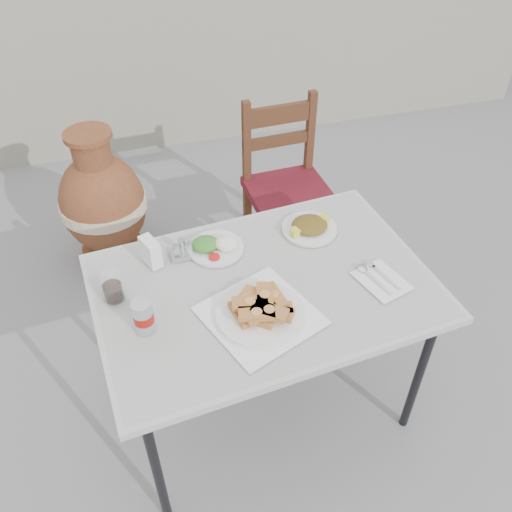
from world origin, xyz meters
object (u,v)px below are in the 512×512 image
object	(u,v)px
cafe_table	(264,294)
chair	(287,187)
soda_can	(143,316)
pide_plate	(260,309)
terracotta_urn	(103,204)
condiment_caddy	(183,251)
cola_glass	(113,289)
salad_rice_plate	(215,246)
napkin_holder	(151,252)
salad_chopped_plate	(310,226)

from	to	relation	value
cafe_table	chair	bearing A→B (deg)	66.53
cafe_table	soda_can	distance (m)	0.47
cafe_table	soda_can	xyz separation A→B (m)	(-0.45, -0.10, 0.12)
pide_plate	chair	distance (m)	1.20
terracotta_urn	condiment_caddy	bearing A→B (deg)	-72.08
cola_glass	terracotta_urn	bearing A→B (deg)	91.63
pide_plate	condiment_caddy	xyz separation A→B (m)	(-0.20, 0.38, -0.01)
salad_rice_plate	soda_can	distance (m)	0.46
napkin_holder	chair	size ratio (longest dim) A/B	0.12
chair	terracotta_urn	distance (m)	1.01
soda_can	chair	world-z (taller)	chair
soda_can	terracotta_urn	world-z (taller)	soda_can
soda_can	condiment_caddy	world-z (taller)	soda_can
soda_can	condiment_caddy	xyz separation A→B (m)	(0.19, 0.33, -0.04)
condiment_caddy	chair	world-z (taller)	chair
soda_can	cafe_table	bearing A→B (deg)	12.19
cola_glass	salad_rice_plate	bearing A→B (deg)	21.67
pide_plate	condiment_caddy	distance (m)	0.43
pide_plate	cola_glass	xyz separation A→B (m)	(-0.48, 0.22, 0.01)
napkin_holder	terracotta_urn	bearing A→B (deg)	79.15
napkin_holder	condiment_caddy	bearing A→B (deg)	-16.96
salad_rice_plate	salad_chopped_plate	xyz separation A→B (m)	(0.40, 0.01, -0.00)
pide_plate	salad_rice_plate	distance (m)	0.39
soda_can	cola_glass	distance (m)	0.20
salad_rice_plate	terracotta_urn	world-z (taller)	terracotta_urn
cafe_table	salad_rice_plate	world-z (taller)	salad_rice_plate
chair	terracotta_urn	size ratio (longest dim) A/B	1.15
salad_rice_plate	condiment_caddy	xyz separation A→B (m)	(-0.13, 0.00, 0.00)
cafe_table	salad_chopped_plate	size ratio (longest dim) A/B	5.74
salad_rice_plate	cola_glass	distance (m)	0.44
salad_rice_plate	soda_can	size ratio (longest dim) A/B	1.76
napkin_holder	condiment_caddy	world-z (taller)	napkin_holder
napkin_holder	pide_plate	bearing A→B (deg)	-71.07
cafe_table	condiment_caddy	world-z (taller)	condiment_caddy
salad_chopped_plate	chair	distance (m)	0.74
pide_plate	soda_can	distance (m)	0.39
salad_chopped_plate	cola_glass	world-z (taller)	cola_glass
terracotta_urn	cola_glass	bearing A→B (deg)	-88.37
pide_plate	salad_rice_plate	world-z (taller)	pide_plate
soda_can	chair	xyz separation A→B (m)	(0.85, 1.02, -0.32)
condiment_caddy	salad_chopped_plate	bearing A→B (deg)	1.45
salad_chopped_plate	terracotta_urn	size ratio (longest dim) A/B	0.28
salad_rice_plate	chair	world-z (taller)	chair
soda_can	chair	bearing A→B (deg)	50.31
salad_chopped_plate	cola_glass	xyz separation A→B (m)	(-0.80, -0.17, 0.03)
cafe_table	cola_glass	bearing A→B (deg)	171.83
soda_can	chair	size ratio (longest dim) A/B	0.13
pide_plate	terracotta_urn	size ratio (longest dim) A/B	0.55
cola_glass	chair	xyz separation A→B (m)	(0.94, 0.85, -0.31)
cafe_table	terracotta_urn	world-z (taller)	terracotta_urn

